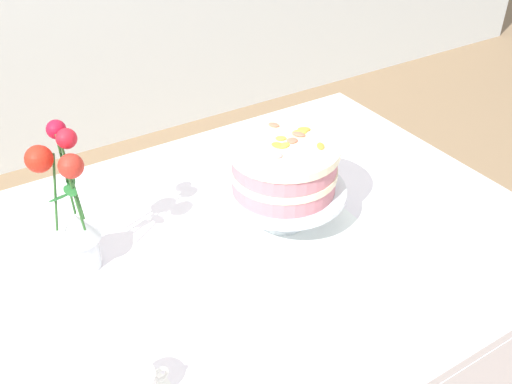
{
  "coord_description": "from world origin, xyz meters",
  "views": [
    {
      "loc": [
        -0.49,
        -0.87,
        1.58
      ],
      "look_at": [
        0.05,
        0.0,
        0.86
      ],
      "focal_mm": 39.98,
      "sensor_mm": 36.0,
      "label": 1
    }
  ],
  "objects_px": {
    "cake_stand": "(283,194)",
    "layer_cake": "(284,167)",
    "dining_table": "(243,278)",
    "flower_vase": "(73,215)"
  },
  "relations": [
    {
      "from": "cake_stand",
      "to": "layer_cake",
      "type": "distance_m",
      "value": 0.07
    },
    {
      "from": "dining_table",
      "to": "flower_vase",
      "type": "distance_m",
      "value": 0.42
    },
    {
      "from": "dining_table",
      "to": "cake_stand",
      "type": "relative_size",
      "value": 4.83
    },
    {
      "from": "cake_stand",
      "to": "flower_vase",
      "type": "relative_size",
      "value": 0.86
    },
    {
      "from": "dining_table",
      "to": "layer_cake",
      "type": "relative_size",
      "value": 5.71
    },
    {
      "from": "layer_cake",
      "to": "cake_stand",
      "type": "bearing_deg",
      "value": -149.21
    },
    {
      "from": "cake_stand",
      "to": "layer_cake",
      "type": "bearing_deg",
      "value": 30.79
    },
    {
      "from": "layer_cake",
      "to": "flower_vase",
      "type": "relative_size",
      "value": 0.73
    },
    {
      "from": "layer_cake",
      "to": "dining_table",
      "type": "bearing_deg",
      "value": -165.86
    },
    {
      "from": "dining_table",
      "to": "cake_stand",
      "type": "distance_m",
      "value": 0.22
    }
  ]
}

